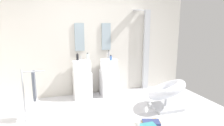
{
  "coord_description": "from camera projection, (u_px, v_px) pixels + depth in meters",
  "views": [
    {
      "loc": [
        -0.93,
        -2.91,
        1.67
      ],
      "look_at": [
        0.15,
        0.55,
        0.95
      ],
      "focal_mm": 30.58,
      "sensor_mm": 36.0,
      "label": 1
    }
  ],
  "objects": [
    {
      "name": "soap_bottle_blue",
      "position": [
        111.0,
        58.0,
        4.38
      ],
      "size": [
        0.06,
        0.06,
        0.12
      ],
      "color": "#4C72B7",
      "rests_on": "pedestal_sink_right"
    },
    {
      "name": "soap_bottle_black",
      "position": [
        77.0,
        57.0,
        4.39
      ],
      "size": [
        0.05,
        0.05,
        0.16
      ],
      "color": "black",
      "rests_on": "pedestal_sink_left"
    },
    {
      "name": "soap_bottle_grey",
      "position": [
        109.0,
        55.0,
        4.62
      ],
      "size": [
        0.05,
        0.05,
        0.2
      ],
      "color": "#99999E",
      "rests_on": "pedestal_sink_right"
    },
    {
      "name": "magazine_navy",
      "position": [
        151.0,
        122.0,
        3.29
      ],
      "size": [
        0.34,
        0.28,
        0.03
      ],
      "primitive_type": "cube",
      "rotation": [
        0.0,
        0.0,
        -0.31
      ],
      "color": "navy",
      "rests_on": "area_rug"
    },
    {
      "name": "lounge_chair",
      "position": [
        166.0,
        92.0,
        3.83
      ],
      "size": [
        1.1,
        1.1,
        0.65
      ],
      "color": "#B7BABF",
      "rests_on": "ground_plane"
    },
    {
      "name": "magazine_ochre",
      "position": [
        151.0,
        122.0,
        3.29
      ],
      "size": [
        0.3,
        0.19,
        0.03
      ],
      "primitive_type": "cube",
      "rotation": [
        0.0,
        0.0,
        0.07
      ],
      "color": "gold",
      "rests_on": "area_rug"
    },
    {
      "name": "pedestal_sink_left",
      "position": [
        82.0,
        79.0,
        4.4
      ],
      "size": [
        0.42,
        0.42,
        0.98
      ],
      "color": "white",
      "rests_on": "ground_plane"
    },
    {
      "name": "soap_bottle_clear",
      "position": [
        88.0,
        57.0,
        4.36
      ],
      "size": [
        0.06,
        0.06,
        0.17
      ],
      "color": "silver",
      "rests_on": "pedestal_sink_left"
    },
    {
      "name": "ground_plane",
      "position": [
        113.0,
        124.0,
        3.32
      ],
      "size": [
        4.8,
        3.6,
        0.04
      ],
      "primitive_type": "cube",
      "color": "silver"
    },
    {
      "name": "rear_partition",
      "position": [
        93.0,
        41.0,
        4.61
      ],
      "size": [
        4.8,
        0.1,
        2.6
      ],
      "primitive_type": "cube",
      "color": "beige",
      "rests_on": "ground_plane"
    },
    {
      "name": "vanity_mirror_left",
      "position": [
        79.0,
        37.0,
        4.43
      ],
      "size": [
        0.22,
        0.03,
        0.64
      ],
      "primitive_type": "cube",
      "color": "#8C9EA8"
    },
    {
      "name": "vanity_mirror_right",
      "position": [
        106.0,
        37.0,
        4.62
      ],
      "size": [
        0.22,
        0.03,
        0.64
      ],
      "primitive_type": "cube",
      "color": "#8C9EA8"
    },
    {
      "name": "coffee_mug",
      "position": [
        137.0,
        125.0,
        3.13
      ],
      "size": [
        0.09,
        0.09,
        0.11
      ],
      "primitive_type": "cylinder",
      "color": "white",
      "rests_on": "area_rug"
    },
    {
      "name": "shower_column",
      "position": [
        146.0,
        48.0,
        4.94
      ],
      "size": [
        0.49,
        0.24,
        2.05
      ],
      "color": "#B7BABF",
      "rests_on": "ground_plane"
    },
    {
      "name": "pedestal_sink_right",
      "position": [
        109.0,
        77.0,
        4.59
      ],
      "size": [
        0.42,
        0.42,
        0.98
      ],
      "color": "white",
      "rests_on": "ground_plane"
    },
    {
      "name": "area_rug",
      "position": [
        136.0,
        124.0,
        3.26
      ],
      "size": [
        1.06,
        0.67,
        0.01
      ],
      "primitive_type": "cube",
      "color": "#B2B2B7",
      "rests_on": "ground_plane"
    },
    {
      "name": "towel_rack",
      "position": [
        32.0,
        87.0,
        3.27
      ],
      "size": [
        0.37,
        0.22,
        0.95
      ],
      "color": "#B7BABF",
      "rests_on": "ground_plane"
    }
  ]
}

